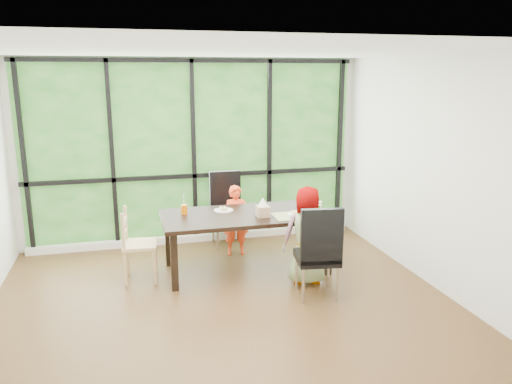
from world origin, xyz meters
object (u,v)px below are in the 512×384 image
chair_end_beech (140,245)px  orange_cup (184,210)px  green_cup (317,210)px  tissue_box (263,211)px  child_older (308,235)px  plate_far (224,210)px  plate_near (297,214)px  white_mug (319,205)px  chair_window_leather (228,210)px  dining_table (246,242)px  chair_interior_leather (317,251)px  child_toddler (236,220)px

chair_end_beech → orange_cup: size_ratio=7.39×
green_cup → tissue_box: size_ratio=0.86×
child_older → plate_far: 1.18m
plate_near → white_mug: 0.48m
plate_near → green_cup: (0.24, -0.07, 0.06)m
chair_window_leather → plate_far: chair_window_leather is taller
child_older → green_cup: 0.42m
dining_table → chair_interior_leather: (0.58, -0.95, 0.17)m
child_older → plate_near: 0.39m
child_toddler → tissue_box: size_ratio=6.39×
plate_far → tissue_box: (0.42, -0.37, 0.06)m
chair_window_leather → plate_far: (-0.21, -0.78, 0.22)m
child_toddler → tissue_box: bearing=-71.4°
child_toddler → green_cup: 1.27m
tissue_box → child_toddler: bearing=102.5°
child_toddler → child_older: (0.62, -1.17, 0.10)m
child_older → plate_far: child_older is taller
chair_window_leather → chair_end_beech: chair_window_leather is taller
plate_far → tissue_box: size_ratio=1.60×
chair_interior_leather → chair_end_beech: 2.15m
child_toddler → white_mug: (1.00, -0.55, 0.30)m
chair_interior_leather → white_mug: size_ratio=13.51×
chair_interior_leather → tissue_box: chair_interior_leather is taller
chair_window_leather → orange_cup: bearing=-131.8°
chair_window_leather → white_mug: (1.04, -0.93, 0.25)m
plate_near → white_mug: (0.40, 0.27, 0.03)m
chair_interior_leather → dining_table: bearing=-50.1°
chair_window_leather → white_mug: size_ratio=13.51×
chair_interior_leather → green_cup: size_ratio=8.16×
chair_window_leather → child_older: bearing=-66.5°
dining_table → tissue_box: size_ratio=13.77×
tissue_box → chair_end_beech: bearing=172.6°
chair_end_beech → tissue_box: chair_end_beech is taller
chair_interior_leather → plate_near: size_ratio=4.60×
plate_near → white_mug: white_mug is taller
plate_near → child_older: bearing=-86.2°
chair_end_beech → dining_table: bearing=-86.2°
chair_interior_leather → plate_near: 0.77m
dining_table → green_cup: bearing=-18.6°
chair_interior_leather → plate_near: (0.02, 0.74, 0.22)m
chair_interior_leather → child_older: bearing=-87.4°
plate_far → dining_table: bearing=-38.9°
chair_interior_leather → chair_end_beech: size_ratio=1.20×
child_older → white_mug: 0.75m
chair_interior_leather → white_mug: chair_interior_leather is taller
child_toddler → plate_near: bearing=-47.5°
dining_table → child_toddler: 0.62m
child_older → orange_cup: child_older is taller
chair_window_leather → child_toddler: 0.38m
child_older → plate_near: (-0.02, 0.35, 0.16)m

